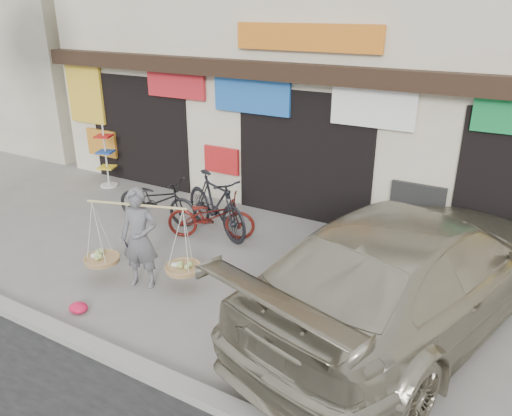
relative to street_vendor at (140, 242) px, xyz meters
The scene contains 11 objects.
ground 1.32m from the street_vendor, 20.29° to the left, with size 70.00×70.00×0.00m, color gray.
kerb 2.04m from the street_vendor, 58.32° to the right, with size 70.00×0.25×0.12m, color gray.
shophouse_block 7.36m from the street_vendor, 81.58° to the left, with size 14.00×6.32×7.00m.
neighbor_west 14.68m from the street_vendor, 149.46° to the left, with size 12.00×7.00×6.00m, color beige.
street_vendor is the anchor object (origin of this frame).
bike_0 2.60m from the street_vendor, 125.24° to the left, with size 0.65×1.86×0.97m, color black.
bike_1 2.29m from the street_vendor, 93.16° to the left, with size 0.58×2.05×1.23m, color black.
bike_2 2.06m from the street_vendor, 92.02° to the left, with size 0.60×1.72×0.90m, color #59140F.
suv 4.15m from the street_vendor, 15.89° to the left, with size 3.92×6.40×1.73m.
display_rack 5.20m from the street_vendor, 141.73° to the left, with size 0.49×0.49×1.59m.
red_bag 1.33m from the street_vendor, 105.29° to the right, with size 0.31×0.25×0.14m, color red.
Camera 1 is at (4.18, -5.58, 4.24)m, focal length 35.00 mm.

